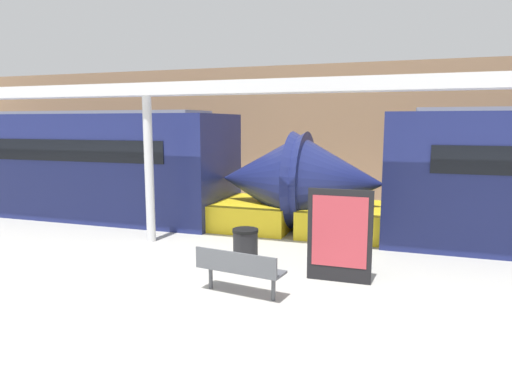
# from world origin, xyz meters

# --- Properties ---
(ground_plane) EXTENTS (60.00, 60.00, 0.00)m
(ground_plane) POSITION_xyz_m (0.00, 0.00, 0.00)
(ground_plane) COLOR #B2AFA8
(station_wall) EXTENTS (56.00, 0.20, 5.00)m
(station_wall) POSITION_xyz_m (0.00, 11.49, 2.50)
(station_wall) COLOR #937051
(station_wall) RESTS_ON ground_plane
(train_right) EXTENTS (16.31, 2.93, 3.20)m
(train_right) POSITION_xyz_m (-7.53, 6.10, 1.52)
(train_right) COLOR navy
(train_right) RESTS_ON ground_plane
(bench_near) EXTENTS (1.55, 0.66, 0.78)m
(bench_near) POSITION_xyz_m (0.67, 1.08, 0.49)
(bench_near) COLOR #4C4F54
(bench_near) RESTS_ON ground_plane
(trash_bin) EXTENTS (0.51, 0.51, 0.83)m
(trash_bin) POSITION_xyz_m (0.32, 2.36, 0.42)
(trash_bin) COLOR black
(trash_bin) RESTS_ON ground_plane
(poster_board) EXTENTS (1.16, 0.07, 1.70)m
(poster_board) POSITION_xyz_m (2.14, 2.29, 0.86)
(poster_board) COLOR black
(poster_board) RESTS_ON ground_plane
(support_column_near) EXTENTS (0.21, 0.21, 3.47)m
(support_column_near) POSITION_xyz_m (-2.61, 3.71, 1.74)
(support_column_near) COLOR silver
(support_column_near) RESTS_ON ground_plane
(canopy_beam) EXTENTS (28.00, 0.60, 0.28)m
(canopy_beam) POSITION_xyz_m (-2.61, 3.71, 3.61)
(canopy_beam) COLOR silver
(canopy_beam) RESTS_ON support_column_near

